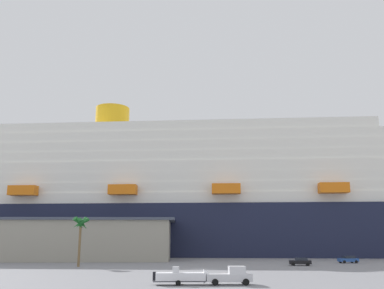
{
  "coord_description": "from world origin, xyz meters",
  "views": [
    {
      "loc": [
        0.07,
        -77.96,
        5.85
      ],
      "look_at": [
        -2.18,
        27.49,
        29.13
      ],
      "focal_mm": 38.91,
      "sensor_mm": 36.0,
      "label": 1
    }
  ],
  "objects_px": {
    "palm_tree": "(81,226)",
    "parked_car_blue_suv": "(348,259)",
    "cruise_ship": "(227,202)",
    "parked_car_black_coupe": "(300,261)",
    "pickup_truck": "(231,276)",
    "small_boat_on_trailer": "(186,277)"
  },
  "relations": [
    {
      "from": "small_boat_on_trailer",
      "to": "parked_car_black_coupe",
      "type": "height_order",
      "value": "small_boat_on_trailer"
    },
    {
      "from": "pickup_truck",
      "to": "palm_tree",
      "type": "height_order",
      "value": "palm_tree"
    },
    {
      "from": "parked_car_blue_suv",
      "to": "cruise_ship",
      "type": "bearing_deg",
      "value": 123.1
    },
    {
      "from": "parked_car_black_coupe",
      "to": "palm_tree",
      "type": "bearing_deg",
      "value": -174.81
    },
    {
      "from": "parked_car_black_coupe",
      "to": "cruise_ship",
      "type": "bearing_deg",
      "value": 104.42
    },
    {
      "from": "pickup_truck",
      "to": "small_boat_on_trailer",
      "type": "distance_m",
      "value": 5.56
    },
    {
      "from": "cruise_ship",
      "to": "pickup_truck",
      "type": "xyz_separation_m",
      "value": [
        -4.81,
        -79.63,
        -15.47
      ]
    },
    {
      "from": "small_boat_on_trailer",
      "to": "palm_tree",
      "type": "bearing_deg",
      "value": 126.05
    },
    {
      "from": "parked_car_blue_suv",
      "to": "parked_car_black_coupe",
      "type": "relative_size",
      "value": 0.96
    },
    {
      "from": "cruise_ship",
      "to": "parked_car_black_coupe",
      "type": "relative_size",
      "value": 64.69
    },
    {
      "from": "cruise_ship",
      "to": "palm_tree",
      "type": "distance_m",
      "value": 59.83
    },
    {
      "from": "small_boat_on_trailer",
      "to": "palm_tree",
      "type": "relative_size",
      "value": 0.87
    },
    {
      "from": "palm_tree",
      "to": "parked_car_blue_suv",
      "type": "bearing_deg",
      "value": 12.23
    },
    {
      "from": "pickup_truck",
      "to": "palm_tree",
      "type": "xyz_separation_m",
      "value": [
        -27.73,
        30.17,
        6.81
      ]
    },
    {
      "from": "palm_tree",
      "to": "parked_car_black_coupe",
      "type": "distance_m",
      "value": 44.95
    },
    {
      "from": "parked_car_blue_suv",
      "to": "parked_car_black_coupe",
      "type": "distance_m",
      "value": 15.03
    },
    {
      "from": "pickup_truck",
      "to": "parked_car_black_coupe",
      "type": "distance_m",
      "value": 37.96
    },
    {
      "from": "pickup_truck",
      "to": "parked_car_blue_suv",
      "type": "height_order",
      "value": "pickup_truck"
    },
    {
      "from": "small_boat_on_trailer",
      "to": "parked_car_blue_suv",
      "type": "relative_size",
      "value": 1.91
    },
    {
      "from": "pickup_truck",
      "to": "parked_car_black_coupe",
      "type": "height_order",
      "value": "pickup_truck"
    },
    {
      "from": "cruise_ship",
      "to": "parked_car_blue_suv",
      "type": "height_order",
      "value": "cruise_ship"
    },
    {
      "from": "pickup_truck",
      "to": "parked_car_blue_suv",
      "type": "relative_size",
      "value": 1.28
    }
  ]
}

